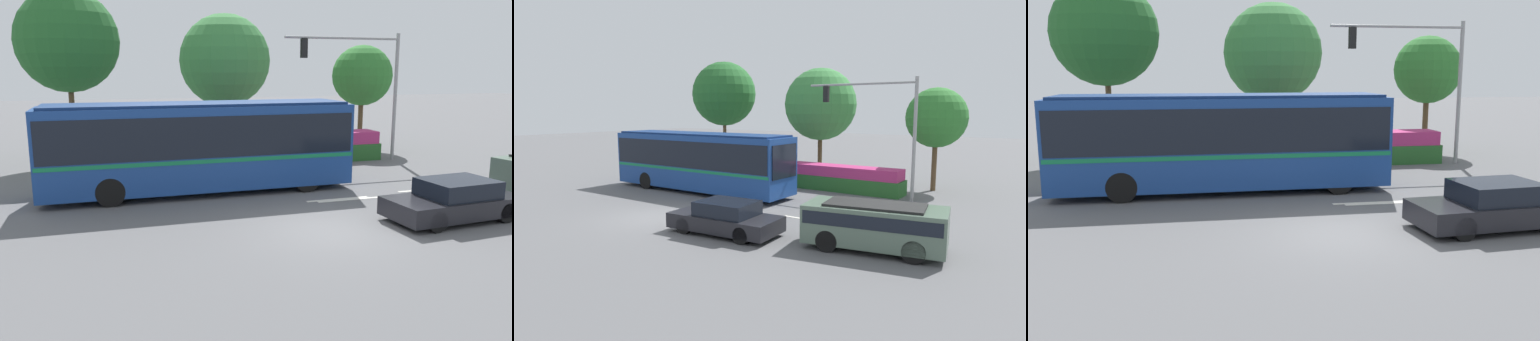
% 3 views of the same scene
% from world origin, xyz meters
% --- Properties ---
extents(ground_plane, '(140.00, 140.00, 0.00)m').
position_xyz_m(ground_plane, '(0.00, 0.00, 0.00)').
color(ground_plane, '#5B5B5E').
extents(city_bus, '(11.52, 2.64, 3.40)m').
position_xyz_m(city_bus, '(-2.66, 5.66, 1.93)').
color(city_bus, navy).
rests_on(city_bus, ground).
extents(sedan_foreground, '(4.43, 2.18, 1.27)m').
position_xyz_m(sedan_foreground, '(4.18, -0.22, 0.60)').
color(sedan_foreground, black).
rests_on(sedan_foreground, ground).
extents(suv_left_lane, '(4.88, 2.71, 1.59)m').
position_xyz_m(suv_left_lane, '(9.58, 1.10, 0.93)').
color(suv_left_lane, '#516656').
rests_on(suv_left_lane, ground).
extents(traffic_light_pole, '(6.13, 0.24, 6.37)m').
position_xyz_m(traffic_light_pole, '(6.66, 9.84, 4.31)').
color(traffic_light_pole, gray).
rests_on(traffic_light_pole, ground).
extents(flowering_hedge, '(10.63, 1.48, 1.47)m').
position_xyz_m(flowering_hedge, '(2.26, 10.51, 0.72)').
color(flowering_hedge, '#286028').
rests_on(flowering_hedge, ground).
extents(street_tree_left, '(4.89, 4.89, 8.38)m').
position_xyz_m(street_tree_left, '(-7.48, 13.53, 5.93)').
color(street_tree_left, brown).
rests_on(street_tree_left, ground).
extents(street_tree_centre, '(4.95, 4.95, 7.56)m').
position_xyz_m(street_tree_centre, '(0.45, 14.39, 5.08)').
color(street_tree_centre, brown).
rests_on(street_tree_centre, ground).
extents(street_tree_right, '(3.45, 3.45, 5.99)m').
position_xyz_m(street_tree_right, '(8.39, 13.57, 4.24)').
color(street_tree_right, brown).
rests_on(street_tree_right, ground).
extents(lane_stripe_near, '(2.40, 0.16, 0.01)m').
position_xyz_m(lane_stripe_near, '(5.75, 3.41, 0.01)').
color(lane_stripe_near, silver).
rests_on(lane_stripe_near, ground).
extents(lane_stripe_mid, '(2.40, 0.16, 0.01)m').
position_xyz_m(lane_stripe_mid, '(1.84, 3.09, 0.01)').
color(lane_stripe_mid, silver).
rests_on(lane_stripe_mid, ground).
extents(lane_stripe_far, '(2.40, 0.16, 0.01)m').
position_xyz_m(lane_stripe_far, '(2.19, 2.92, 0.01)').
color(lane_stripe_far, silver).
rests_on(lane_stripe_far, ground).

